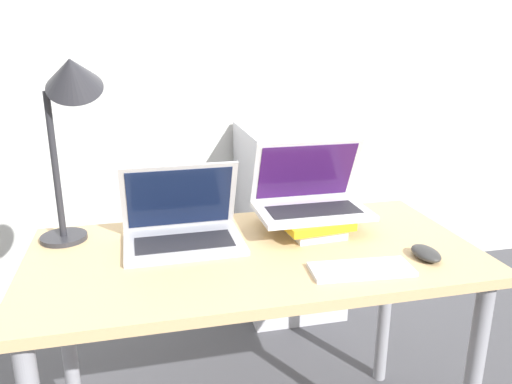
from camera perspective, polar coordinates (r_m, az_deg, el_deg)
wall_back at (r=2.64m, az=-6.94°, el=17.06°), size 8.00×0.05×2.70m
desk at (r=1.53m, az=-0.17°, el=-10.01°), size 1.31×0.66×0.75m
laptop_left at (r=1.54m, az=-8.41°, el=-4.01°), size 0.36×0.26×0.25m
book_stack at (r=1.64m, az=5.92°, el=-3.20°), size 0.24×0.30×0.06m
laptop_on_books at (r=1.63m, az=6.20°, el=-0.60°), size 0.36×0.24×0.23m
wireless_keyboard at (r=1.38m, az=11.94°, el=-8.61°), size 0.28×0.13×0.01m
mouse at (r=1.51m, az=18.85°, el=-6.63°), size 0.07×0.11×0.03m
desk_lamp at (r=1.52m, az=-20.48°, el=10.18°), size 0.23×0.20×0.59m
mini_fridge at (r=2.57m, az=3.75°, el=-3.03°), size 0.46×0.57×0.93m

